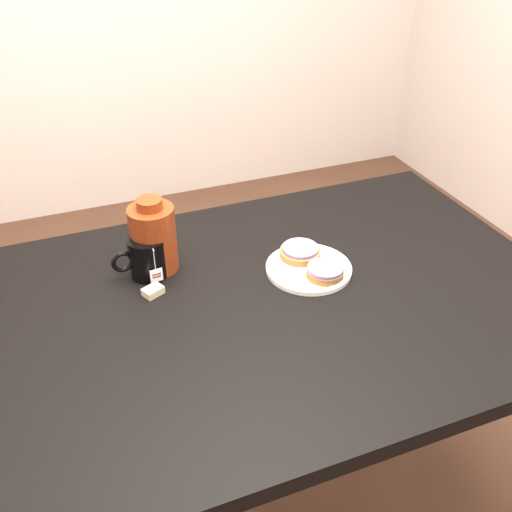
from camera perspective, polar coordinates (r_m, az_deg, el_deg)
name	(u,v)px	position (r m, az deg, el deg)	size (l,w,h in m)	color
ground_plane	(262,495)	(1.86, 0.58, -22.77)	(4.00, 4.00, 0.00)	brown
table	(263,326)	(1.35, 0.74, -7.05)	(1.40, 0.90, 0.75)	black
plate	(309,268)	(1.39, 5.29, -1.17)	(0.21, 0.21, 0.02)	white
bagel_back	(300,252)	(1.42, 4.44, 0.42)	(0.14, 0.14, 0.03)	brown
bagel_front	(325,272)	(1.35, 6.92, -1.56)	(0.12, 0.12, 0.03)	brown
mug	(147,257)	(1.37, -10.82, -0.07)	(0.14, 0.10, 0.10)	black
teabag_pouch	(153,291)	(1.33, -10.26, -3.47)	(0.04, 0.03, 0.02)	#C6B793
bagel_package	(153,237)	(1.38, -10.22, 1.84)	(0.11, 0.11, 0.19)	#581B0B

